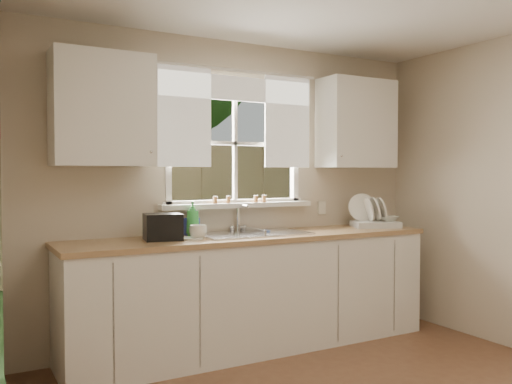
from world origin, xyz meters
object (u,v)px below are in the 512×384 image
dish_rack (374,219)px  cup (198,232)px  black_appliance (163,227)px  soap_bottle_a (193,218)px

dish_rack → cup: 1.75m
cup → black_appliance: black_appliance is taller
soap_bottle_a → black_appliance: 0.33m
soap_bottle_a → black_appliance: (-0.29, -0.14, -0.04)m
cup → dish_rack: bearing=4.6°
soap_bottle_a → black_appliance: size_ratio=1.04×
soap_bottle_a → cup: soap_bottle_a is taller
dish_rack → cup: bearing=-178.3°
black_appliance → cup: bearing=-5.3°
soap_bottle_a → dish_rack: bearing=8.0°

